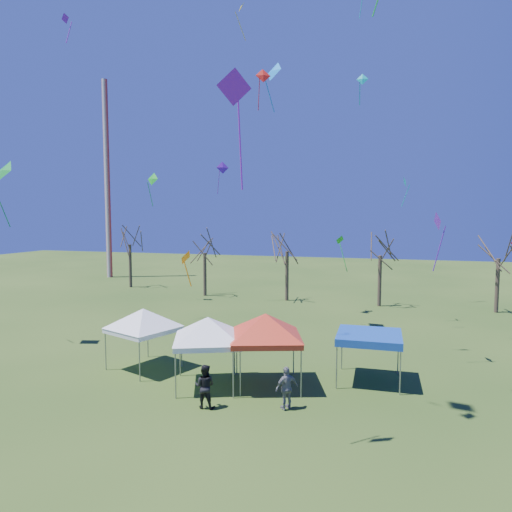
% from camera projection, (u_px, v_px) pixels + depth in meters
% --- Properties ---
extents(ground, '(140.00, 140.00, 0.00)m').
position_uv_depth(ground, '(216.00, 408.00, 18.91)').
color(ground, '#294416').
rests_on(ground, ground).
extents(radio_mast, '(0.70, 0.70, 25.00)m').
position_uv_depth(radio_mast, '(107.00, 180.00, 58.13)').
color(radio_mast, silver).
rests_on(radio_mast, ground).
extents(tree_0, '(3.83, 3.83, 8.44)m').
position_uv_depth(tree_0, '(129.00, 229.00, 50.34)').
color(tree_0, '#3D2D21').
rests_on(tree_0, ground).
extents(tree_1, '(3.42, 3.42, 7.54)m').
position_uv_depth(tree_1, '(205.00, 238.00, 44.97)').
color(tree_1, '#3D2D21').
rests_on(tree_1, ground).
extents(tree_2, '(3.71, 3.71, 8.18)m').
position_uv_depth(tree_2, '(287.00, 234.00, 42.32)').
color(tree_2, '#3D2D21').
rests_on(tree_2, ground).
extents(tree_3, '(3.59, 3.59, 7.91)m').
position_uv_depth(tree_3, '(381.00, 237.00, 39.68)').
color(tree_3, '#3D2D21').
rests_on(tree_3, ground).
extents(tree_4, '(3.58, 3.58, 7.89)m').
position_uv_depth(tree_4, '(499.00, 239.00, 37.04)').
color(tree_4, '#3D2D21').
rests_on(tree_4, ground).
extents(tent_white_west, '(3.86, 3.86, 3.65)m').
position_uv_depth(tent_white_west, '(143.00, 313.00, 23.54)').
color(tent_white_west, gray).
rests_on(tent_white_west, ground).
extents(tent_white_mid, '(3.96, 3.96, 3.76)m').
position_uv_depth(tent_white_mid, '(208.00, 322.00, 21.14)').
color(tent_white_mid, gray).
rests_on(tent_white_mid, ground).
extents(tent_red, '(4.27, 4.27, 3.96)m').
position_uv_depth(tent_red, '(266.00, 318.00, 21.13)').
color(tent_red, gray).
rests_on(tent_red, ground).
extents(tent_blue, '(3.03, 3.03, 2.35)m').
position_uv_depth(tent_blue, '(369.00, 337.00, 21.75)').
color(tent_blue, gray).
rests_on(tent_blue, ground).
extents(person_grey, '(1.05, 1.03, 1.78)m').
position_uv_depth(person_grey, '(287.00, 388.00, 18.72)').
color(person_grey, slate).
rests_on(person_grey, ground).
extents(person_dark, '(0.93, 0.74, 1.83)m').
position_uv_depth(person_dark, '(205.00, 386.00, 18.84)').
color(person_dark, black).
rests_on(person_dark, ground).
extents(kite_1, '(0.51, 0.83, 1.79)m').
position_uv_depth(kite_1, '(185.00, 258.00, 21.53)').
color(kite_1, orange).
rests_on(kite_1, ground).
extents(kite_26, '(0.99, 1.07, 2.68)m').
position_uv_depth(kite_26, '(241.00, 8.00, 34.14)').
color(kite_26, yellow).
rests_on(kite_26, ground).
extents(kite_22, '(1.13, 1.16, 3.02)m').
position_uv_depth(kite_22, '(340.00, 241.00, 37.20)').
color(kite_22, green).
rests_on(kite_22, ground).
extents(kite_18, '(0.64, 0.29, 1.67)m').
position_uv_depth(kite_18, '(362.00, 80.00, 24.81)').
color(kite_18, '#0CB6B8').
rests_on(kite_18, ground).
extents(kite_19, '(0.59, 0.85, 2.23)m').
position_uv_depth(kite_19, '(405.00, 183.00, 33.39)').
color(kite_19, '#0CA7B5').
rests_on(kite_19, ground).
extents(kite_13, '(1.12, 1.01, 2.94)m').
position_uv_depth(kite_13, '(223.00, 168.00, 41.17)').
color(kite_13, '#661ABB').
rests_on(kite_13, ground).
extents(kite_5, '(1.12, 0.93, 3.83)m').
position_uv_depth(kite_5, '(234.00, 89.00, 14.49)').
color(kite_5, purple).
rests_on(kite_5, ground).
extents(kite_11, '(1.67, 1.54, 3.28)m').
position_uv_depth(kite_11, '(273.00, 71.00, 30.56)').
color(kite_11, '#1688ED').
rests_on(kite_11, ground).
extents(kite_21, '(0.76, 0.61, 2.20)m').
position_uv_depth(kite_21, '(66.00, 20.00, 32.39)').
color(kite_21, purple).
rests_on(kite_21, ground).
extents(kite_2, '(1.32, 0.80, 3.09)m').
position_uv_depth(kite_2, '(152.00, 179.00, 41.59)').
color(kite_2, green).
rests_on(kite_2, ground).
extents(kite_14, '(1.78, 1.39, 4.07)m').
position_uv_depth(kite_14, '(3.00, 171.00, 27.15)').
color(kite_14, '#16942E').
rests_on(kite_14, ground).
extents(kite_17, '(0.63, 1.05, 3.15)m').
position_uv_depth(kite_17, '(438.00, 222.00, 24.06)').
color(kite_17, '#6B1AB9').
rests_on(kite_17, ground).
extents(kite_24, '(1.00, 0.74, 2.44)m').
position_uv_depth(kite_24, '(263.00, 76.00, 27.08)').
color(kite_24, red).
rests_on(kite_24, ground).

